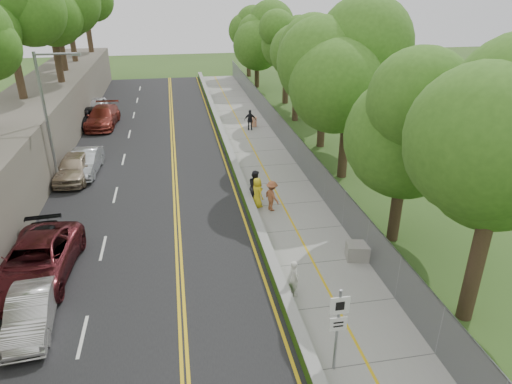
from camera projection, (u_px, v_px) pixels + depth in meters
ground at (281, 313)px, 17.30m from camera, size 140.00×140.00×0.00m
road at (148, 174)px, 29.81m from camera, size 11.20×66.00×0.04m
sidewalk at (267, 166)px, 31.11m from camera, size 4.20×66.00×0.05m
jersey_barrier at (234, 164)px, 30.62m from camera, size 0.42×66.00×0.60m
rock_embankment at (9, 153)px, 27.66m from camera, size 5.00×66.00×4.00m
chainlink_fence at (297, 150)px, 31.04m from camera, size 0.04×66.00×2.00m
trees_fenceside at (337, 59)px, 28.91m from camera, size 7.00×66.00×14.00m
streetlight at (50, 112)px, 26.16m from camera, size 2.52×0.22×8.00m
signpost at (338, 322)px, 13.96m from camera, size 0.62×0.09×3.10m
construction_barrel at (254, 122)px, 39.34m from camera, size 0.50×0.50×0.83m
concrete_block at (359, 251)px, 20.51m from camera, size 1.26×1.05×0.74m
car_1 at (31, 311)px, 16.31m from camera, size 1.76×4.19×1.35m
car_2 at (37, 261)px, 18.95m from camera, size 3.16×6.17×1.67m
car_3 at (37, 252)px, 19.85m from camera, size 2.28×4.88×1.38m
car_4 at (75, 167)px, 28.72m from camera, size 2.26×4.88×1.62m
car_5 at (85, 162)px, 29.60m from camera, size 1.86×4.65×1.50m
car_6 at (91, 117)px, 39.50m from camera, size 2.94×5.46×1.46m
car_7 at (103, 117)px, 39.25m from camera, size 2.73×5.91×1.67m
car_8 at (97, 106)px, 43.04m from camera, size 1.73×4.24×1.44m
painter_0 at (257, 192)px, 25.06m from camera, size 0.83×0.98×1.71m
painter_1 at (294, 278)px, 17.98m from camera, size 0.46×0.62×1.54m
painter_2 at (256, 187)px, 25.50m from camera, size 0.77×0.97×1.93m
painter_3 at (272, 196)px, 24.68m from camera, size 1.02×1.26×1.71m
person_far at (250, 120)px, 38.20m from camera, size 1.08×0.64×1.73m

